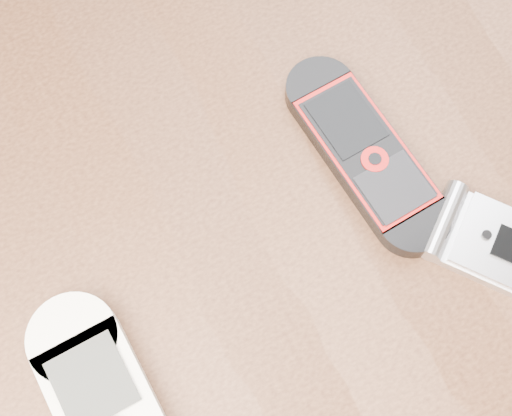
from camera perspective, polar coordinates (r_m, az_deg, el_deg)
name	(u,v)px	position (r m, az deg, el deg)	size (l,w,h in m)	color
ground	(253,371)	(1.20, -0.22, -12.91)	(4.00, 4.00, 0.00)	#472B19
table	(250,262)	(0.56, -0.45, -4.33)	(1.20, 0.80, 0.75)	black
nokia_black_red	(365,153)	(0.48, 8.70, 4.39)	(0.05, 0.16, 0.02)	black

